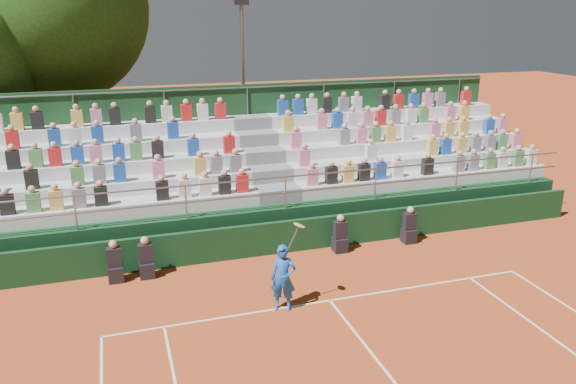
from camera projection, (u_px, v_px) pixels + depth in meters
name	position (u px, v px, depth m)	size (l,w,h in m)	color
ground	(330.00, 301.00, 14.12)	(90.00, 90.00, 0.00)	#B4461E
courtside_wall	(291.00, 236.00, 16.87)	(20.00, 0.15, 1.00)	black
line_officials	(261.00, 247.00, 16.16)	(9.24, 0.40, 1.19)	black
grandstand	(263.00, 187.00, 19.62)	(20.00, 5.20, 4.40)	black
tennis_player	(283.00, 278.00, 13.47)	(0.89, 0.62, 2.22)	#1752AE
tree_east	(51.00, 8.00, 21.71)	(7.40, 7.40, 10.77)	#392314
floodlight_mast	(243.00, 73.00, 23.89)	(0.60, 0.25, 7.54)	gray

